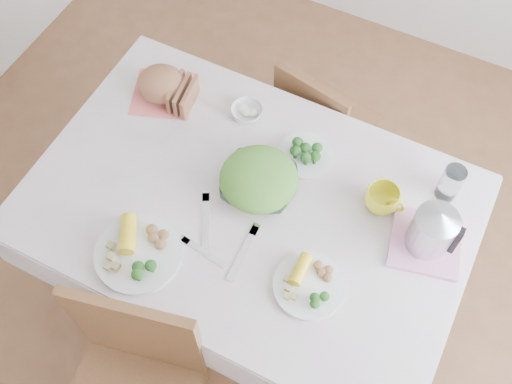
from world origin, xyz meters
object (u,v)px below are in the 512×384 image
at_px(dinner_plate_left, 139,254).
at_px(dinner_plate_right, 309,285).
at_px(salad_bowl, 259,184).
at_px(chair_far, 328,112).
at_px(dining_table, 249,250).
at_px(electric_kettle, 434,227).
at_px(yellow_mug, 382,199).

bearing_deg(dinner_plate_left, dinner_plate_right, 15.66).
bearing_deg(salad_bowl, chair_far, 88.39).
bearing_deg(dinner_plate_right, dinner_plate_left, -164.34).
distance_m(chair_far, dinner_plate_left, 1.12).
height_order(dining_table, electric_kettle, electric_kettle).
relative_size(yellow_mug, electric_kettle, 0.61).
bearing_deg(yellow_mug, chair_far, 126.32).
distance_m(dining_table, yellow_mug, 0.62).
bearing_deg(chair_far, yellow_mug, 137.85).
xyz_separation_m(dinner_plate_left, electric_kettle, (0.82, 0.46, 0.11)).
bearing_deg(dinner_plate_right, dining_table, 149.32).
bearing_deg(salad_bowl, dining_table, -96.13).
bearing_deg(yellow_mug, salad_bowl, -162.73).
xyz_separation_m(dining_table, chair_far, (0.03, 0.71, 0.09)).
distance_m(dining_table, dinner_plate_left, 0.57).
relative_size(salad_bowl, dinner_plate_right, 1.10).
bearing_deg(electric_kettle, dinner_plate_right, -107.65).
height_order(dining_table, salad_bowl, salad_bowl).
height_order(salad_bowl, dinner_plate_right, salad_bowl).
distance_m(dining_table, dinner_plate_right, 0.54).
height_order(salad_bowl, electric_kettle, electric_kettle).
bearing_deg(electric_kettle, yellow_mug, -175.43).
xyz_separation_m(dinner_plate_right, electric_kettle, (0.28, 0.31, 0.11)).
bearing_deg(dinner_plate_left, chair_far, 76.40).
relative_size(chair_far, salad_bowl, 3.16).
xyz_separation_m(chair_far, dinner_plate_left, (-0.25, -1.04, 0.31)).
bearing_deg(dinner_plate_left, electric_kettle, 29.35).
bearing_deg(dining_table, dinner_plate_right, -30.68).
distance_m(dinner_plate_right, electric_kettle, 0.43).
distance_m(salad_bowl, electric_kettle, 0.59).
bearing_deg(chair_far, dinner_plate_left, 87.93).
xyz_separation_m(chair_far, electric_kettle, (0.56, -0.58, 0.42)).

